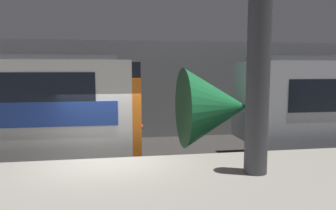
% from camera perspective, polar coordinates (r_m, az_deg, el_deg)
% --- Properties ---
extents(ground_plane, '(120.00, 120.00, 0.00)m').
position_cam_1_polar(ground_plane, '(8.40, -10.49, -15.92)').
color(ground_plane, '#33302D').
extents(station_rear_barrier, '(50.00, 0.15, 4.39)m').
position_cam_1_polar(station_rear_barrier, '(14.86, -10.21, 2.57)').
color(station_rear_barrier, '#939399').
rests_on(station_rear_barrier, ground).
extents(support_pillar_near, '(0.46, 0.46, 3.51)m').
position_cam_1_polar(support_pillar_near, '(6.79, 15.36, 2.98)').
color(support_pillar_near, '#47474C').
rests_on(support_pillar_near, platform).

